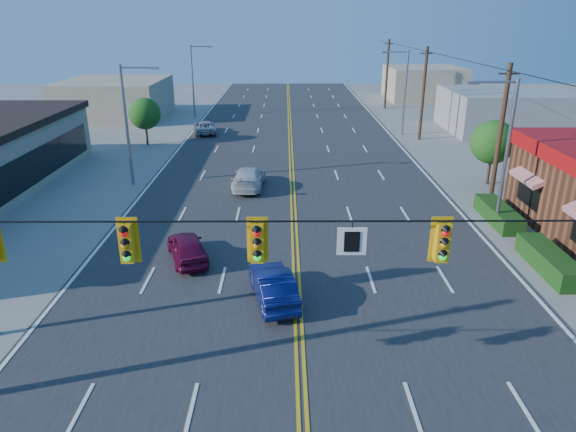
{
  "coord_description": "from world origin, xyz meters",
  "views": [
    {
      "loc": [
        -0.48,
        -11.88,
        10.73
      ],
      "look_at": [
        -0.36,
        10.2,
        2.2
      ],
      "focal_mm": 32.0,
      "sensor_mm": 36.0,
      "label": 1
    }
  ],
  "objects_px": {
    "signal_span": "(300,261)",
    "car_blue": "(273,286)",
    "car_magenta": "(187,248)",
    "car_white": "(249,179)",
    "car_silver": "(205,128)"
  },
  "relations": [
    {
      "from": "signal_span",
      "to": "car_blue",
      "type": "distance_m",
      "value": 7.65
    },
    {
      "from": "car_blue",
      "to": "car_magenta",
      "type": "bearing_deg",
      "value": -54.9
    },
    {
      "from": "car_blue",
      "to": "car_white",
      "type": "bearing_deg",
      "value": -95.28
    },
    {
      "from": "car_white",
      "to": "car_blue",
      "type": "bearing_deg",
      "value": 99.83
    },
    {
      "from": "car_blue",
      "to": "car_white",
      "type": "xyz_separation_m",
      "value": [
        -1.96,
        14.76,
        0.03
      ]
    },
    {
      "from": "signal_span",
      "to": "car_blue",
      "type": "height_order",
      "value": "signal_span"
    },
    {
      "from": "signal_span",
      "to": "car_white",
      "type": "relative_size",
      "value": 5.07
    },
    {
      "from": "car_magenta",
      "to": "car_silver",
      "type": "xyz_separation_m",
      "value": [
        -3.38,
        28.55,
        -0.03
      ]
    },
    {
      "from": "car_magenta",
      "to": "car_white",
      "type": "xyz_separation_m",
      "value": [
        2.14,
        11.06,
        0.05
      ]
    },
    {
      "from": "car_white",
      "to": "car_silver",
      "type": "distance_m",
      "value": 18.35
    },
    {
      "from": "signal_span",
      "to": "car_magenta",
      "type": "height_order",
      "value": "signal_span"
    },
    {
      "from": "car_white",
      "to": "car_silver",
      "type": "height_order",
      "value": "car_white"
    },
    {
      "from": "car_magenta",
      "to": "car_blue",
      "type": "height_order",
      "value": "car_blue"
    },
    {
      "from": "car_magenta",
      "to": "car_silver",
      "type": "relative_size",
      "value": 0.85
    },
    {
      "from": "car_blue",
      "to": "car_silver",
      "type": "height_order",
      "value": "car_blue"
    }
  ]
}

